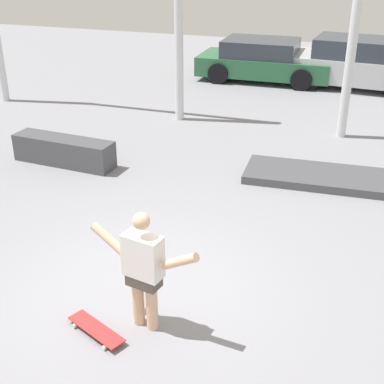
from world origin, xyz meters
name	(u,v)px	position (x,y,z in m)	size (l,w,h in m)	color
ground_plane	(143,288)	(0.00, 0.00, 0.00)	(36.00, 36.00, 0.00)	gray
skateboarder	(143,267)	(0.32, -0.65, 0.79)	(1.37, 0.36, 1.46)	#DBAD89
skateboard	(96,329)	(-0.15, -0.97, 0.06)	(0.80, 0.51, 0.08)	red
grind_box	(64,151)	(-3.08, 3.27, 0.26)	(2.06, 0.50, 0.53)	#47474C
manual_pad	(316,176)	(1.68, 4.06, 0.07)	(2.56, 1.11, 0.15)	#47474C
parked_car_green	(264,60)	(-0.80, 11.09, 0.59)	(3.99, 2.00, 1.21)	#28603D
parked_car_silver	(358,64)	(1.96, 11.12, 0.68)	(4.17, 2.18, 1.40)	#B7BABF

